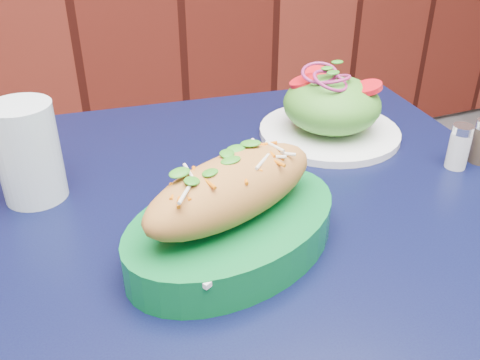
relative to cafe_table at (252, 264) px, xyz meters
name	(u,v)px	position (x,y,z in m)	size (l,w,h in m)	color
cafe_table	(252,264)	(0.00, 0.00, 0.00)	(0.88, 0.88, 0.75)	black
banh_mi_basket	(233,214)	(-0.05, -0.06, 0.14)	(0.32, 0.27, 0.13)	#0A692C
salad_plate	(331,110)	(0.21, 0.16, 0.13)	(0.23, 0.23, 0.11)	white
water_glass	(28,152)	(-0.26, 0.15, 0.15)	(0.08, 0.08, 0.13)	silver
salt_shaker	(459,147)	(0.33, -0.01, 0.12)	(0.03, 0.03, 0.07)	white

